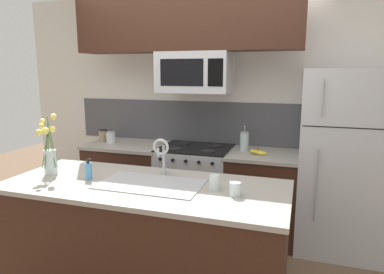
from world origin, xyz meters
TOP-DOWN VIEW (x-y plane):
  - ground_plane at (0.00, 0.00)m, footprint 10.00×10.00m
  - rear_partition at (0.30, 1.28)m, footprint 5.20×0.10m
  - splash_band at (0.00, 1.22)m, footprint 3.19×0.01m
  - back_counter_left at (-0.82, 0.90)m, footprint 0.90×0.65m
  - back_counter_right at (0.72, 0.90)m, footprint 0.72×0.65m
  - stove_range at (0.00, 0.90)m, footprint 0.76×0.64m
  - microwave at (0.00, 0.88)m, footprint 0.74×0.40m
  - upper_cabinet_band at (-0.09, 0.85)m, footprint 2.32×0.34m
  - refrigerator at (1.48, 0.92)m, footprint 0.82×0.74m
  - storage_jar_tall at (-1.15, 0.93)m, footprint 0.10×0.10m
  - storage_jar_medium at (-1.02, 0.88)m, footprint 0.10×0.10m
  - banana_bunch at (0.68, 0.84)m, footprint 0.19×0.12m
  - french_press at (0.52, 0.96)m, footprint 0.09×0.09m
  - island_counter at (-0.01, -0.35)m, footprint 2.11×0.87m
  - kitchen_sink at (0.05, -0.35)m, footprint 0.76×0.44m
  - sink_faucet at (0.05, -0.13)m, footprint 0.14×0.14m
  - dish_soap_bottle at (-0.45, -0.39)m, footprint 0.06×0.05m
  - drinking_glass at (0.52, -0.31)m, footprint 0.07×0.07m
  - spare_glass at (0.68, -0.39)m, footprint 0.08×0.08m
  - flower_vase at (-0.82, -0.36)m, footprint 0.18×0.15m

SIDE VIEW (x-z plane):
  - ground_plane at x=0.00m, z-range 0.00..0.00m
  - island_counter at x=-0.01m, z-range 0.00..0.91m
  - back_counter_left at x=-0.82m, z-range 0.00..0.91m
  - back_counter_right at x=0.72m, z-range 0.00..0.91m
  - stove_range at x=0.00m, z-range 0.00..0.93m
  - kitchen_sink at x=0.05m, z-range 0.76..0.92m
  - refrigerator at x=1.48m, z-range 0.00..1.75m
  - banana_bunch at x=0.68m, z-range 0.89..0.97m
  - spare_glass at x=0.68m, z-range 0.91..1.00m
  - drinking_glass at x=0.52m, z-range 0.91..1.02m
  - storage_jar_medium at x=-1.02m, z-range 0.91..1.04m
  - dish_soap_bottle at x=-0.45m, z-range 0.90..1.06m
  - storage_jar_tall at x=-1.15m, z-range 0.91..1.05m
  - french_press at x=0.52m, z-range 0.88..1.14m
  - flower_vase at x=-0.82m, z-range 0.82..1.31m
  - sink_faucet at x=0.05m, z-range 0.95..1.26m
  - splash_band at x=0.00m, z-range 0.91..1.39m
  - rear_partition at x=0.30m, z-range 0.00..2.60m
  - microwave at x=0.00m, z-range 1.51..1.92m
  - upper_cabinet_band at x=-0.09m, z-range 1.92..2.52m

